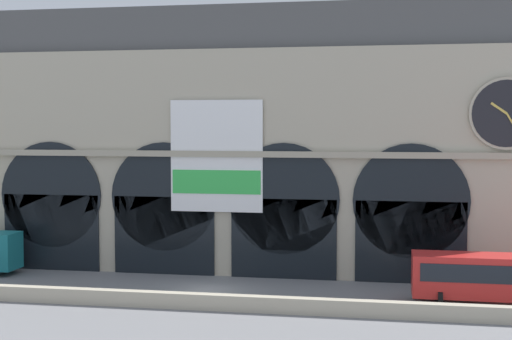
% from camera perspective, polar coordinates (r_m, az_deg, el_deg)
% --- Properties ---
extents(ground_plane, '(200.00, 200.00, 0.00)m').
position_cam_1_polar(ground_plane, '(48.53, -3.93, -9.58)').
color(ground_plane, slate).
extents(quay_parapet_wall, '(90.00, 0.70, 0.95)m').
position_cam_1_polar(quay_parapet_wall, '(44.18, -5.38, -10.27)').
color(quay_parapet_wall, '#B2A891').
rests_on(quay_parapet_wall, ground).
extents(station_building, '(46.37, 6.33, 19.80)m').
position_cam_1_polar(station_building, '(55.01, -1.94, 2.16)').
color(station_building, '#B2A891').
rests_on(station_building, ground).
extents(bus_east, '(11.00, 3.25, 3.10)m').
position_cam_1_polar(bus_east, '(46.87, 19.04, -8.01)').
color(bus_east, red).
rests_on(bus_east, ground).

